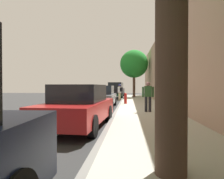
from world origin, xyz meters
The scene contains 14 objects.
ground centered at (0.00, 0.00, 0.00)m, with size 61.36×61.36×0.00m, color #2F2F2F.
sidewalk centered at (3.22, 0.00, 0.06)m, with size 3.17×38.35×0.13m, color #B6B2A0.
curb_edge centered at (1.56, 0.00, 0.06)m, with size 0.16×38.35×0.13m, color gray.
lane_stripe_centre centered at (-3.16, -1.27, 0.00)m, with size 0.14×35.80×0.01m.
lane_stripe_bike_edge centered at (0.09, 0.00, 0.00)m, with size 0.12×38.35×0.01m, color white.
building_facade centered at (5.06, 0.00, 2.98)m, with size 0.50×38.35×5.96m, color tan.
parked_sedan_red_second centered at (0.50, -5.70, 0.75)m, with size 2.04×4.50×1.52m.
parked_sedan_grey_mid centered at (0.35, 1.15, 0.75)m, with size 1.86×4.41×1.52m.
parked_suv_black_far centered at (0.55, 13.31, 1.03)m, with size 2.15×4.79×1.99m.
bicycle_at_curb centered at (1.09, 8.12, 0.36)m, with size 1.69×0.46×0.72m.
cyclist_with_backpack centered at (1.32, 7.66, 1.05)m, with size 0.50×0.58×1.72m.
street_tree_far_end centered at (2.89, 12.32, 4.28)m, with size 3.49×3.49×5.91m.
pedestrian_on_phone centered at (3.26, -2.11, 1.01)m, with size 0.62×0.24×1.58m.
fire_hydrant centered at (1.99, 2.70, 0.55)m, with size 0.22×0.22×0.84m.
Camera 1 is at (2.26, -12.61, 1.45)m, focal length 31.69 mm.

